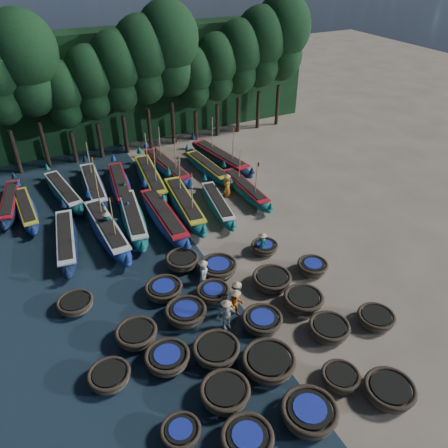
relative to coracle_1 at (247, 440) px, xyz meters
name	(u,v)px	position (x,y,z in m)	size (l,w,h in m)	color
ground	(223,281)	(3.51, 9.24, -0.49)	(120.00, 120.00, 0.00)	gray
foliage_wall	(109,88)	(3.51, 32.74, 4.51)	(40.00, 3.00, 10.00)	black
coracle_1	(247,440)	(0.00, 0.00, 0.00)	(2.52, 2.52, 0.85)	brown
coracle_2	(309,413)	(2.81, -0.13, 0.00)	(2.65, 2.65, 0.84)	brown
coracle_3	(340,378)	(5.13, 0.72, -0.11)	(2.10, 2.10, 0.66)	brown
coracle_4	(389,391)	(6.55, -0.78, -0.06)	(2.74, 2.74, 0.75)	brown
coracle_5	(181,432)	(-2.16, 1.50, -0.12)	(1.81, 1.81, 0.64)	brown
coracle_6	(225,393)	(0.16, 2.22, -0.02)	(2.38, 2.38, 0.83)	brown
coracle_7	(269,362)	(2.67, 2.78, -0.02)	(3.00, 3.00, 0.83)	brown
coracle_8	(329,329)	(6.42, 3.20, -0.05)	(2.07, 2.07, 0.78)	brown
coracle_9	(376,318)	(9.06, 2.76, -0.11)	(2.09, 2.09, 0.67)	brown
coracle_10	(110,377)	(-4.03, 5.31, -0.09)	(2.28, 2.28, 0.71)	brown
coracle_11	(167,359)	(-1.39, 5.07, -0.05)	(2.19, 2.19, 0.77)	brown
coracle_12	(216,351)	(0.81, 4.45, -0.02)	(2.56, 2.56, 0.82)	brown
coracle_13	(262,321)	(3.72, 5.15, -0.06)	(2.09, 2.09, 0.75)	brown
coracle_14	(303,301)	(6.42, 5.40, -0.01)	(2.17, 2.17, 0.84)	brown
coracle_15	(137,335)	(-2.25, 7.08, -0.02)	(2.08, 2.08, 0.81)	brown
coracle_16	(186,313)	(0.47, 7.38, -0.03)	(2.18, 2.18, 0.79)	brown
coracle_17	(213,293)	(2.41, 8.19, -0.08)	(2.24, 2.24, 0.70)	brown
coracle_18	(272,280)	(5.82, 7.61, -0.05)	(2.62, 2.62, 0.78)	brown
coracle_19	(312,267)	(8.60, 7.56, -0.07)	(1.83, 1.83, 0.72)	brown
coracle_20	(76,304)	(-4.51, 10.68, -0.11)	(1.94, 1.94, 0.66)	brown
coracle_21	(164,290)	(0.07, 9.60, -0.07)	(2.44, 2.44, 0.74)	brown
coracle_22	(182,261)	(1.91, 11.46, -0.04)	(2.24, 2.24, 0.79)	brown
coracle_23	(218,268)	(3.58, 9.98, -0.06)	(2.74, 2.74, 0.74)	brown
coracle_24	(264,248)	(7.08, 10.52, -0.11)	(1.71, 1.71, 0.66)	brown
long_boat_2	(66,240)	(-3.95, 16.62, 0.06)	(2.47, 8.11, 1.44)	#0E1733
long_boat_3	(107,229)	(-1.33, 16.60, 0.12)	(2.03, 9.05, 3.85)	navy
long_boat_4	(133,218)	(0.63, 17.26, 0.08)	(2.59, 8.38, 1.49)	#105E57
long_boat_5	(164,217)	(2.54, 16.37, 0.12)	(1.66, 9.13, 1.61)	navy
long_boat_6	(185,204)	(4.46, 17.34, 0.12)	(2.43, 9.04, 3.86)	#105E57
long_boat_7	(218,204)	(6.68, 16.43, 0.00)	(2.35, 7.29, 1.30)	#105E57
long_boat_8	(245,189)	(9.52, 17.50, 0.03)	(1.38, 7.78, 3.30)	#105E57
long_boat_9	(10,203)	(-6.76, 23.32, 0.01)	(2.55, 7.44, 1.33)	#0E1733
long_boat_10	(26,209)	(-5.84, 21.81, 0.01)	(1.64, 7.41, 1.31)	navy
long_boat_11	(64,192)	(-3.03, 23.21, 0.05)	(2.60, 7.97, 1.42)	#105E57
long_boat_12	(94,186)	(-0.79, 22.98, 0.09)	(2.02, 8.67, 3.69)	#0E1733
long_boat_13	(120,185)	(1.12, 22.30, 0.07)	(2.51, 8.33, 1.48)	navy
long_boat_14	(151,178)	(3.55, 22.24, 0.13)	(2.52, 9.10, 3.89)	#105E57
long_boat_15	(167,167)	(5.38, 23.55, 0.10)	(2.38, 8.68, 3.70)	navy
long_boat_16	(207,168)	(8.45, 22.08, 0.02)	(1.95, 7.68, 1.35)	#105E57
long_boat_17	(220,158)	(10.14, 23.13, 0.12)	(3.06, 8.96, 3.86)	#0E1733
fisherman_0	(203,272)	(2.45, 9.54, 0.35)	(0.85, 0.89, 1.74)	#BCBCB7
fisherman_1	(262,243)	(6.81, 10.39, 0.39)	(0.67, 0.60, 1.73)	#17635B
fisherman_2	(236,303)	(2.90, 6.49, 0.38)	(0.97, 0.88, 1.83)	#C7621A
fisherman_3	(237,294)	(3.30, 7.15, 0.32)	(1.13, 0.99, 1.72)	black
fisherman_4	(226,314)	(2.10, 5.96, 0.42)	(1.05, 0.54, 1.91)	#BCBCB7
fisherman_5	(108,224)	(-1.20, 16.79, 0.38)	(1.59, 1.23, 1.88)	#17635B
fisherman_6	(227,185)	(8.21, 17.98, 0.44)	(0.92, 1.02, 1.94)	#C7621A
tree_4	(24,63)	(-3.29, 29.24, 8.18)	(5.34, 5.34, 12.58)	black
tree_5	(63,95)	(-0.99, 29.24, 5.48)	(3.68, 3.68, 8.68)	black
tree_6	(90,83)	(1.31, 29.24, 6.16)	(4.09, 4.09, 9.65)	black
tree_7	(117,71)	(3.61, 29.24, 6.83)	(4.51, 4.51, 10.63)	black
tree_8	(143,59)	(5.91, 29.24, 7.51)	(4.92, 4.92, 11.60)	black
tree_9	(168,48)	(8.21, 29.24, 8.18)	(5.34, 5.34, 12.58)	black
tree_10	(194,77)	(10.51, 29.24, 5.48)	(3.68, 3.68, 8.68)	black
tree_11	(217,67)	(12.81, 29.24, 6.16)	(4.09, 4.09, 9.65)	black
tree_12	(239,56)	(15.11, 29.24, 6.83)	(4.51, 4.51, 10.63)	black
tree_13	(261,46)	(17.41, 29.24, 7.51)	(4.92, 4.92, 11.60)	black
tree_14	(282,37)	(19.71, 29.24, 8.18)	(5.34, 5.34, 12.58)	black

